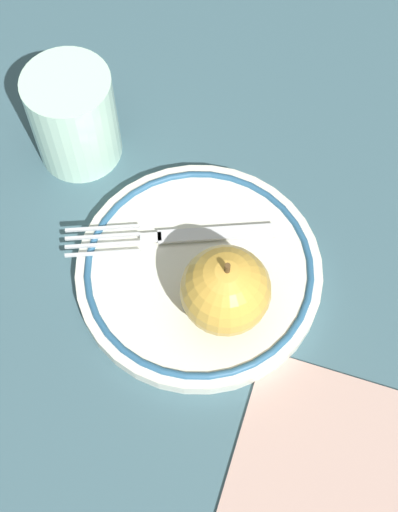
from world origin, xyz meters
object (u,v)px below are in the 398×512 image
Objects in this scene: plate at (199,271)px; drinking_glass at (74,117)px; napkin_folded at (334,475)px; apple_red_whole at (223,291)px; fork at (178,236)px.

drinking_glass is (-0.10, 0.14, 0.04)m from plate.
drinking_glass is at bearing 120.55° from napkin_folded.
fork is (-0.03, 0.07, -0.03)m from apple_red_whole.
apple_red_whole is 0.44× the size of fork.
fork reaches higher than plate.
drinking_glass is at bearing 122.52° from apple_red_whole.
fork is 0.23m from napkin_folded.
plate is 2.18× the size of drinking_glass.
apple_red_whole is 0.50× the size of napkin_folded.
apple_red_whole reaches higher than fork.
plate is at bearing 117.81° from fork.
drinking_glass reaches higher than plate.
napkin_folded is (0.09, -0.17, -0.01)m from plate.
napkin_folded is (0.10, -0.20, -0.02)m from fork.
apple_red_whole reaches higher than plate.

